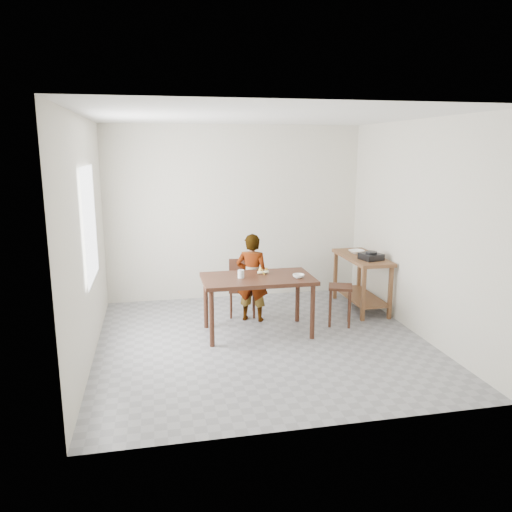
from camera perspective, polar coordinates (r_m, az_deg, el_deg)
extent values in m
cube|color=gray|center=(6.28, 0.75, -9.90)|extent=(4.00, 4.00, 0.04)
cube|color=white|center=(5.83, 0.83, 15.91)|extent=(4.00, 4.00, 0.04)
cube|color=beige|center=(7.87, -2.41, 4.94)|extent=(4.00, 0.04, 2.70)
cube|color=beige|center=(4.00, 7.08, -2.29)|extent=(4.00, 0.04, 2.70)
cube|color=beige|center=(5.82, -19.04, 1.70)|extent=(0.04, 4.00, 2.70)
cube|color=beige|center=(6.64, 18.10, 2.99)|extent=(0.04, 4.00, 2.70)
cube|color=white|center=(5.98, -18.43, 3.47)|extent=(0.02, 1.10, 1.30)
imported|color=white|center=(6.83, -0.45, -2.48)|extent=(0.53, 0.45, 1.22)
cylinder|color=silver|center=(6.26, -1.73, -2.07)|extent=(0.11, 0.11, 0.10)
imported|color=white|center=(6.29, 4.87, -2.29)|extent=(0.17, 0.17, 0.05)
imported|color=white|center=(7.62, 11.42, 0.48)|extent=(0.27, 0.27, 0.05)
cube|color=black|center=(7.23, 13.02, -0.07)|extent=(0.32, 0.32, 0.09)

